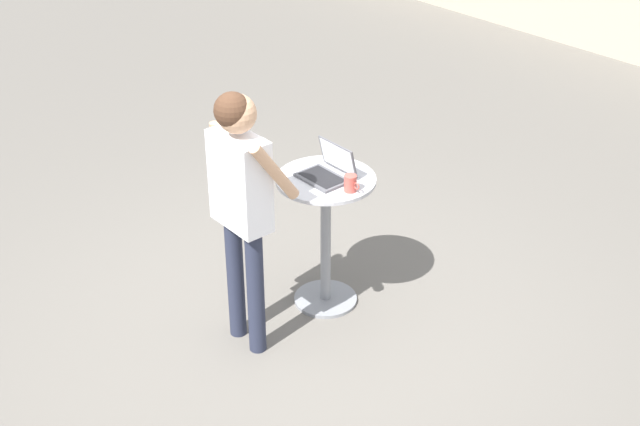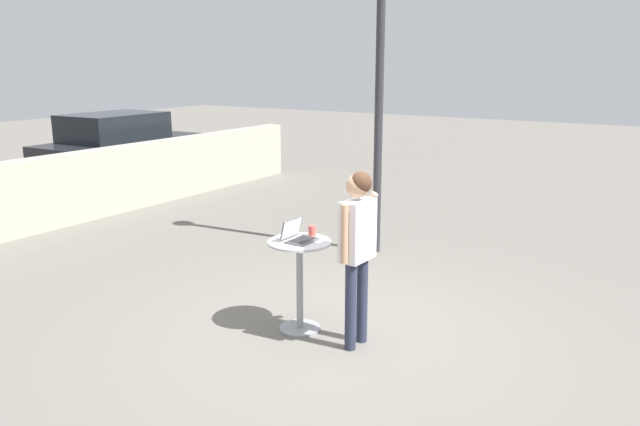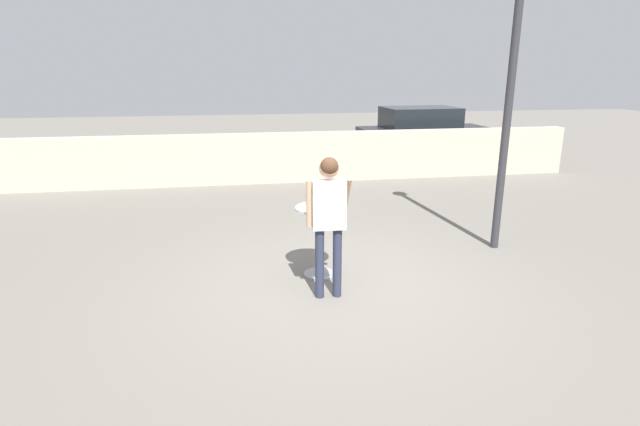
% 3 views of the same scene
% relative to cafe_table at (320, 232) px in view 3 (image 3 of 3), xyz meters
% --- Properties ---
extents(ground_plane, '(50.00, 50.00, 0.00)m').
position_rel_cafe_table_xyz_m(ground_plane, '(0.14, -0.40, -0.62)').
color(ground_plane, slate).
extents(pavement_kerb, '(14.81, 0.35, 1.21)m').
position_rel_cafe_table_xyz_m(pavement_kerb, '(0.14, 5.88, -0.02)').
color(pavement_kerb, '#B2A893').
rests_on(pavement_kerb, ground_plane).
extents(cafe_table, '(0.65, 0.65, 0.97)m').
position_rel_cafe_table_xyz_m(cafe_table, '(0.00, 0.00, 0.00)').
color(cafe_table, gray).
rests_on(cafe_table, ground_plane).
extents(laptop, '(0.33, 0.28, 0.22)m').
position_rel_cafe_table_xyz_m(laptop, '(0.00, 0.01, 0.40)').
color(laptop, '#515156').
rests_on(laptop, cafe_table).
extents(coffee_mug, '(0.12, 0.08, 0.11)m').
position_rel_cafe_table_xyz_m(coffee_mug, '(0.23, -0.00, 0.40)').
color(coffee_mug, '#C14C42').
rests_on(coffee_mug, cafe_table).
extents(standing_person, '(0.54, 0.38, 1.75)m').
position_rel_cafe_table_xyz_m(standing_person, '(-0.01, -0.68, 0.50)').
color(standing_person, '#282D42').
rests_on(standing_person, ground_plane).
extents(parked_car_near_street, '(3.96, 1.95, 1.60)m').
position_rel_cafe_table_xyz_m(parked_car_near_street, '(4.58, 8.10, 0.19)').
color(parked_car_near_street, black).
rests_on(parked_car_near_street, ground_plane).
extents(street_lamp, '(0.32, 0.32, 4.90)m').
position_rel_cafe_table_xyz_m(street_lamp, '(2.91, 0.62, 2.49)').
color(street_lamp, '#2D2D33').
rests_on(street_lamp, ground_plane).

